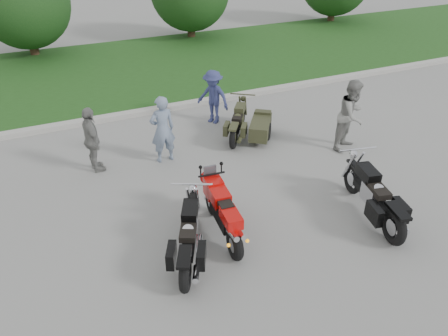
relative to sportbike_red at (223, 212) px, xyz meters
name	(u,v)px	position (x,y,z in m)	size (l,w,h in m)	color
ground	(240,222)	(0.48, 0.24, -0.56)	(80.00, 80.00, 0.00)	gray
curb	(156,110)	(0.48, 6.24, -0.48)	(60.00, 0.30, 0.15)	#ACAAA2
grass_strip	(125,70)	(0.48, 10.39, -0.49)	(60.00, 8.00, 0.14)	#275C1F
tree_mid_left	(24,3)	(-2.52, 13.74, 1.64)	(3.60, 3.60, 4.00)	#3F2B1C
sportbike_red	(223,212)	(0.00, 0.00, 0.00)	(0.44, 2.01, 0.95)	black
cruiser_left	(189,239)	(-0.81, -0.34, -0.11)	(1.10, 2.12, 0.88)	black
cruiser_right	(375,199)	(3.03, -0.74, -0.08)	(0.69, 2.41, 0.94)	black
cruiser_sidecar	(251,126)	(2.38, 3.46, -0.19)	(1.66, 1.92, 0.80)	black
person_stripe	(163,130)	(-0.15, 3.27, 0.30)	(0.63, 0.41, 1.72)	#7688A1
person_grey	(352,115)	(4.47, 1.95, 0.37)	(0.90, 0.70, 1.85)	gray
person_denim	(213,97)	(1.84, 4.84, 0.23)	(1.02, 0.59, 1.58)	navy
person_back	(92,140)	(-1.80, 3.49, 0.25)	(0.95, 0.40, 1.63)	gray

